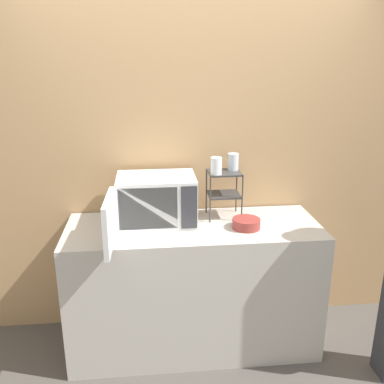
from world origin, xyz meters
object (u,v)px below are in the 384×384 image
object	(u,v)px
microwave	(154,201)
glass_front_left	(216,166)
bowl	(246,224)
dish_rack	(224,185)
glass_back_right	(233,162)

from	to	relation	value
microwave	glass_front_left	world-z (taller)	glass_front_left
bowl	dish_rack	bearing A→B (deg)	117.35
glass_front_left	glass_back_right	size ratio (longest dim) A/B	1.00
microwave	glass_front_left	bearing A→B (deg)	2.32
glass_back_right	glass_front_left	bearing A→B (deg)	-142.94
glass_front_left	microwave	bearing A→B (deg)	-177.68
dish_rack	bowl	bearing A→B (deg)	-62.65
microwave	glass_back_right	distance (m)	0.62
glass_back_right	bowl	world-z (taller)	glass_back_right
dish_rack	bowl	xyz separation A→B (m)	(0.12, -0.22, -0.21)
microwave	bowl	bearing A→B (deg)	-13.90
dish_rack	glass_back_right	world-z (taller)	glass_back_right
bowl	microwave	bearing A→B (deg)	166.10
microwave	dish_rack	bearing A→B (deg)	8.49
glass_back_right	dish_rack	bearing A→B (deg)	-146.14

